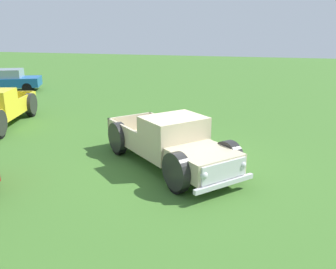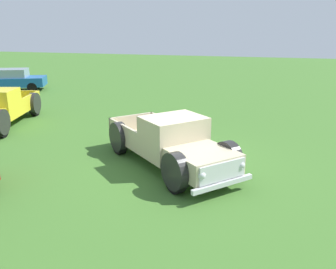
{
  "view_description": "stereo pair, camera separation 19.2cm",
  "coord_description": "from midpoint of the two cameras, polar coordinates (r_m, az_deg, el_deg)",
  "views": [
    {
      "loc": [
        -9.23,
        -2.29,
        3.78
      ],
      "look_at": [
        -0.04,
        0.18,
        0.9
      ],
      "focal_mm": 38.03,
      "sensor_mm": 36.0,
      "label": 1
    },
    {
      "loc": [
        -9.18,
        -2.47,
        3.78
      ],
      "look_at": [
        -0.04,
        0.18,
        0.9
      ],
      "focal_mm": 38.03,
      "sensor_mm": 36.0,
      "label": 2
    }
  ],
  "objects": [
    {
      "name": "pickup_truck_foreground",
      "position": [
        9.73,
        1.64,
        -1.64
      ],
      "size": [
        4.45,
        4.68,
        1.46
      ],
      "color": "#C6B793",
      "rests_on": "ground_plane"
    },
    {
      "name": "ground_plane",
      "position": [
        10.23,
        1.59,
        -4.86
      ],
      "size": [
        80.0,
        80.0,
        0.0
      ],
      "primitive_type": "plane",
      "color": "#3D6B28"
    },
    {
      "name": "sedan_distant_b",
      "position": [
        24.09,
        -23.77,
        8.09
      ],
      "size": [
        3.17,
        4.34,
        1.34
      ],
      "color": "#195699",
      "rests_on": "ground_plane"
    }
  ]
}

